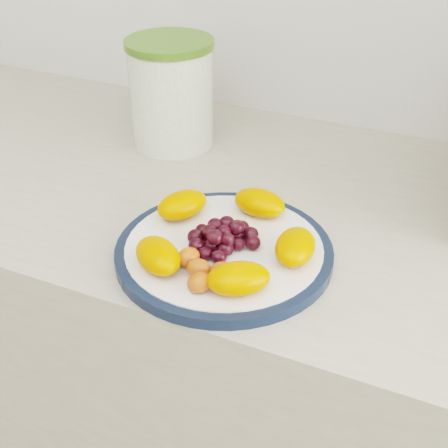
% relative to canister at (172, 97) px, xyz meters
% --- Properties ---
extents(counter, '(3.50, 0.60, 0.90)m').
position_rel_canister_xyz_m(counter, '(0.34, -0.11, -0.53)').
color(counter, '#B4AC97').
rests_on(counter, floor).
extents(cabinet_face, '(3.48, 0.58, 0.84)m').
position_rel_canister_xyz_m(cabinet_face, '(0.34, -0.11, -0.56)').
color(cabinet_face, '#9F754C').
rests_on(cabinet_face, floor).
extents(plate_rim, '(0.28, 0.28, 0.01)m').
position_rel_canister_xyz_m(plate_rim, '(0.22, -0.27, -0.08)').
color(plate_rim, '#101D33').
rests_on(plate_rim, counter).
extents(plate_face, '(0.25, 0.25, 0.02)m').
position_rel_canister_xyz_m(plate_face, '(0.22, -0.27, -0.07)').
color(plate_face, white).
rests_on(plate_face, counter).
extents(canister, '(0.14, 0.14, 0.17)m').
position_rel_canister_xyz_m(canister, '(0.00, 0.00, 0.00)').
color(canister, '#4F6619').
rests_on(canister, counter).
extents(canister_lid, '(0.15, 0.15, 0.01)m').
position_rel_canister_xyz_m(canister_lid, '(0.00, 0.00, 0.09)').
color(canister_lid, '#466B20').
rests_on(canister_lid, canister).
extents(fruit_plate, '(0.24, 0.23, 0.04)m').
position_rel_canister_xyz_m(fruit_plate, '(0.22, -0.28, -0.05)').
color(fruit_plate, '#ED6900').
rests_on(fruit_plate, plate_face).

